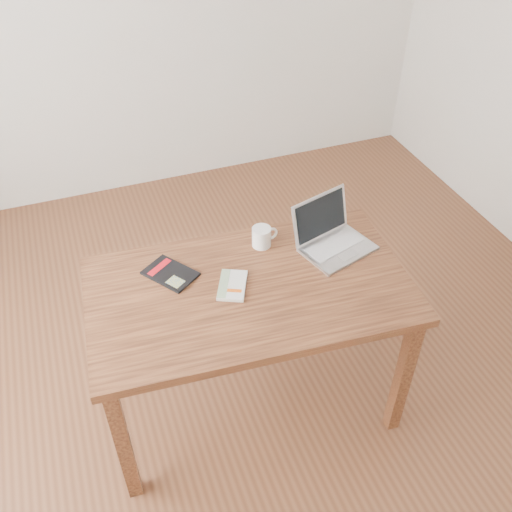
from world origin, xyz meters
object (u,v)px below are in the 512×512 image
object	(u,v)px
white_guidebook	(232,285)
laptop	(332,237)
black_guidebook	(170,273)
desk	(250,302)
coffee_mug	(262,236)

from	to	relation	value
white_guidebook	laptop	bearing A→B (deg)	36.93
black_guidebook	desk	bearing A→B (deg)	-67.95
desk	white_guidebook	size ratio (longest dim) A/B	6.64
desk	black_guidebook	world-z (taller)	black_guidebook
laptop	coffee_mug	world-z (taller)	laptop
laptop	coffee_mug	distance (m)	0.30
black_guidebook	coffee_mug	size ratio (longest dim) A/B	2.08
desk	laptop	size ratio (longest dim) A/B	3.78
laptop	white_guidebook	bearing A→B (deg)	175.20
desk	white_guidebook	world-z (taller)	white_guidebook
white_guidebook	coffee_mug	xyz separation A→B (m)	(0.21, 0.21, 0.04)
laptop	desk	bearing A→B (deg)	-179.90
desk	coffee_mug	bearing A→B (deg)	63.02
desk	black_guidebook	bearing A→B (deg)	151.54
desk	white_guidebook	distance (m)	0.12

